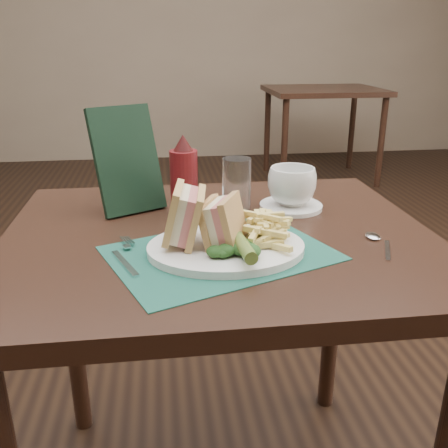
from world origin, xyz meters
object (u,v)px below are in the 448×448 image
placemat (220,253)px  sandwich_half_b (212,220)px  sandwich_half_a (173,215)px  check_presenter (127,160)px  table_main (219,379)px  ketchup_bottle (184,176)px  coffee_cup (292,186)px  table_bg_right (321,134)px  plate (226,248)px  saucer (291,206)px  drinking_glass (237,186)px

placemat → sandwich_half_b: 0.07m
sandwich_half_a → check_presenter: bearing=117.5°
table_main → ketchup_bottle: (-0.06, 0.12, 0.47)m
sandwich_half_a → coffee_cup: size_ratio=0.98×
table_main → placemat: placemat is taller
table_bg_right → ketchup_bottle: (-1.29, -2.92, 0.47)m
plate → ketchup_bottle: size_ratio=1.61×
table_main → sandwich_half_a: sandwich_half_a is taller
table_bg_right → sandwich_half_a: bearing=-112.9°
table_main → sandwich_half_a: bearing=-138.4°
table_main → saucer: saucer is taller
table_bg_right → placemat: 3.41m
placemat → drinking_glass: 0.25m
sandwich_half_b → drinking_glass: size_ratio=0.72×
coffee_cup → check_presenter: (-0.38, 0.04, 0.07)m
coffee_cup → drinking_glass: bearing=-172.6°
drinking_glass → plate: bearing=-103.7°
sandwich_half_a → sandwich_half_b: sandwich_half_a is taller
table_bg_right → check_presenter: size_ratio=3.63×
sandwich_half_a → table_bg_right: bearing=74.4°
coffee_cup → saucer: bearing=0.0°
table_bg_right → saucer: size_ratio=6.00×
ketchup_bottle → drinking_glass: bearing=-2.7°
coffee_cup → drinking_glass: 0.14m
drinking_glass → saucer: bearing=7.4°
placemat → coffee_cup: 0.32m
drinking_glass → sandwich_half_b: bearing=-110.3°
sandwich_half_a → ketchup_bottle: 0.21m
plate → placemat: bearing=-160.8°
sandwich_half_a → ketchup_bottle: size_ratio=0.60×
sandwich_half_b → ketchup_bottle: ketchup_bottle is taller
placemat → sandwich_half_a: bearing=163.3°
table_main → check_presenter: 0.56m
sandwich_half_a → ketchup_bottle: ketchup_bottle is taller
table_bg_right → coffee_cup: size_ratio=7.84×
drinking_glass → check_presenter: size_ratio=0.52×
placemat → sandwich_half_a: size_ratio=3.58×
sandwich_half_b → coffee_cup: bearing=72.8°
table_main → table_bg_right: 3.28m
table_bg_right → drinking_glass: (-1.17, -2.93, 0.44)m
table_main → sandwich_half_a: (-0.10, -0.09, 0.45)m
saucer → ketchup_bottle: (-0.26, -0.01, 0.09)m
table_main → sandwich_half_b: bearing=-103.9°
saucer → drinking_glass: (-0.14, -0.02, 0.06)m
sandwich_half_b → drinking_glass: 0.23m
coffee_cup → ketchup_bottle: bearing=-177.3°
placemat → sandwich_half_b: (-0.01, 0.01, 0.06)m
drinking_glass → check_presenter: check_presenter is taller
table_bg_right → coffee_cup: (-1.03, -2.91, 0.43)m
plate → sandwich_half_b: (-0.03, 0.01, 0.06)m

